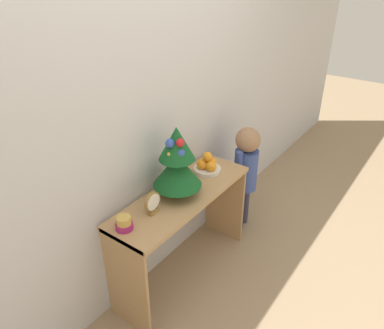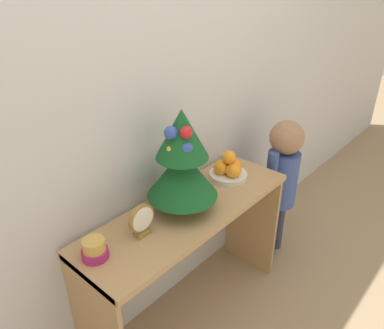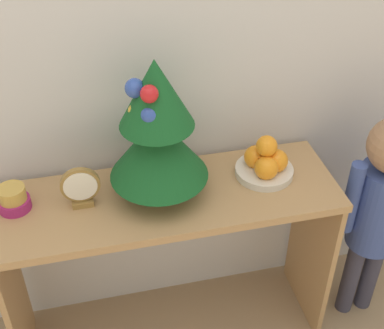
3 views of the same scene
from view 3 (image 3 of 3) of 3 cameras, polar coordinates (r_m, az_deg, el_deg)
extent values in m
cube|color=silver|center=(1.69, -4.68, 15.98)|extent=(7.00, 0.05, 2.50)
cube|color=tan|center=(1.78, -2.56, -3.62)|extent=(1.14, 0.38, 0.03)
cube|color=tan|center=(2.03, -18.44, -13.13)|extent=(0.02, 0.35, 0.71)
cube|color=tan|center=(2.16, 12.67, -8.17)|extent=(0.02, 0.35, 0.71)
cylinder|color=#4C3828|center=(1.76, -3.44, -2.32)|extent=(0.12, 0.12, 0.05)
cylinder|color=brown|center=(1.74, -3.49, -1.18)|extent=(0.02, 0.02, 0.04)
cone|color=#145123|center=(1.67, -3.64, 1.92)|extent=(0.32, 0.32, 0.22)
cone|color=#145123|center=(1.57, -3.91, 7.59)|extent=(0.23, 0.23, 0.22)
sphere|color=#2D4CA8|center=(1.54, -4.51, 5.29)|extent=(0.06, 0.06, 0.06)
sphere|color=red|center=(1.51, -4.58, 7.51)|extent=(0.05, 0.05, 0.05)
sphere|color=gold|center=(1.59, -6.00, 5.70)|extent=(0.05, 0.05, 0.05)
sphere|color=#2D4CA8|center=(1.55, -6.13, 8.10)|extent=(0.06, 0.06, 0.06)
sphere|color=gold|center=(1.76, -2.22, 3.25)|extent=(0.05, 0.05, 0.05)
cylinder|color=silver|center=(1.86, 7.69, -0.70)|extent=(0.20, 0.20, 0.03)
sphere|color=orange|center=(1.84, 8.97, 0.40)|extent=(0.08, 0.08, 0.08)
sphere|color=orange|center=(1.85, 6.81, 0.82)|extent=(0.08, 0.08, 0.08)
sphere|color=orange|center=(1.80, 7.94, -0.36)|extent=(0.08, 0.08, 0.08)
sphere|color=orange|center=(1.80, 7.96, 1.96)|extent=(0.07, 0.07, 0.07)
cylinder|color=#9E2366|center=(1.80, -18.40, -3.99)|extent=(0.10, 0.10, 0.04)
cylinder|color=gold|center=(1.77, -18.66, -2.97)|extent=(0.09, 0.09, 0.05)
cube|color=olive|center=(1.76, -11.55, -3.95)|extent=(0.07, 0.04, 0.02)
cylinder|color=olive|center=(1.71, -11.85, -2.12)|extent=(0.13, 0.02, 0.13)
cylinder|color=white|center=(1.71, -11.83, -2.33)|extent=(0.11, 0.00, 0.11)
cylinder|color=#38384C|center=(2.30, 16.58, -11.36)|extent=(0.07, 0.07, 0.38)
cylinder|color=#38384C|center=(2.34, 18.49, -10.88)|extent=(0.07, 0.07, 0.38)
cylinder|color=#384C93|center=(2.07, 19.39, -4.33)|extent=(0.19, 0.19, 0.35)
cylinder|color=#384C93|center=(1.97, 16.71, -3.43)|extent=(0.05, 0.05, 0.30)
camera|label=1|loc=(1.43, -104.65, 0.91)|focal=35.00mm
camera|label=2|loc=(0.93, -76.12, -1.35)|focal=35.00mm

